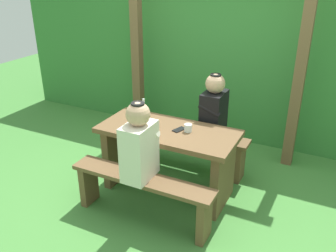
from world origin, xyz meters
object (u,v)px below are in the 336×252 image
object	(u,v)px
bottle_right	(144,112)
cell_phone	(179,130)
bench_far	(189,142)
bench_near	(142,190)
person_white_shirt	(139,144)
bottle_left	(135,118)
drinking_glass	(188,128)
picnic_table	(168,149)
person_black_coat	(214,109)

from	to	relation	value
bottle_right	cell_phone	distance (m)	0.45
bench_far	bench_near	bearing A→B (deg)	-90.00
person_white_shirt	bottle_left	distance (m)	0.56
bottle_right	cell_phone	bearing A→B (deg)	-7.38
drinking_glass	bottle_right	bearing A→B (deg)	174.81
drinking_glass	bottle_left	bearing A→B (deg)	-167.55
picnic_table	bottle_left	bearing A→B (deg)	-166.74
bench_far	cell_phone	world-z (taller)	cell_phone
bench_far	bottle_left	world-z (taller)	bottle_left
bench_near	picnic_table	bearing A→B (deg)	90.00
bottle_right	bench_near	bearing A→B (deg)	-62.65
drinking_glass	person_black_coat	bearing A→B (deg)	80.41
person_white_shirt	bottle_right	size ratio (longest dim) A/B	2.99
person_black_coat	drinking_glass	world-z (taller)	person_black_coat
person_black_coat	person_white_shirt	bearing A→B (deg)	-105.38
drinking_glass	cell_phone	world-z (taller)	drinking_glass
bottle_left	cell_phone	bearing A→B (deg)	13.90
cell_phone	bench_far	bearing A→B (deg)	120.90
bench_near	drinking_glass	world-z (taller)	drinking_glass
picnic_table	person_white_shirt	size ratio (longest dim) A/B	1.95
bench_far	bottle_left	xyz separation A→B (m)	(-0.33, -0.62, 0.48)
person_black_coat	bottle_left	distance (m)	0.87
picnic_table	bottle_right	xyz separation A→B (m)	(-0.33, 0.09, 0.32)
cell_phone	bench_near	bearing A→B (deg)	-81.91
person_black_coat	bottle_right	size ratio (longest dim) A/B	2.99
picnic_table	bench_near	distance (m)	0.56
bench_near	person_black_coat	xyz separation A→B (m)	(0.29, 1.08, 0.47)
drinking_glass	bottle_right	world-z (taller)	bottle_right
person_white_shirt	bottle_right	world-z (taller)	person_white_shirt
bottle_right	person_black_coat	bearing A→B (deg)	36.49
bench_far	drinking_glass	bearing A→B (deg)	-68.24
bench_near	person_white_shirt	xyz separation A→B (m)	(-0.01, 0.00, 0.47)
bench_near	cell_phone	world-z (taller)	cell_phone
bottle_left	bottle_right	size ratio (longest dim) A/B	0.90
bench_near	drinking_glass	size ratio (longest dim) A/B	18.05
picnic_table	bottle_left	xyz separation A→B (m)	(-0.33, -0.08, 0.32)
cell_phone	picnic_table	bearing A→B (deg)	-145.30
picnic_table	drinking_glass	distance (m)	0.34
person_white_shirt	picnic_table	bearing A→B (deg)	88.80
picnic_table	cell_phone	xyz separation A→B (m)	(0.11, 0.03, 0.23)
picnic_table	bottle_left	world-z (taller)	bottle_left
bench_near	person_white_shirt	size ratio (longest dim) A/B	1.95
picnic_table	bench_near	world-z (taller)	picnic_table
drinking_glass	cell_phone	bearing A→B (deg)	-174.73
drinking_glass	bottle_left	size ratio (longest dim) A/B	0.36
drinking_glass	person_white_shirt	bearing A→B (deg)	-110.13
picnic_table	person_black_coat	xyz separation A→B (m)	(0.29, 0.54, 0.31)
drinking_glass	bottle_right	xyz separation A→B (m)	(-0.53, 0.05, 0.05)
bottle_right	cell_phone	world-z (taller)	bottle_right
bottle_right	drinking_glass	bearing A→B (deg)	-5.19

